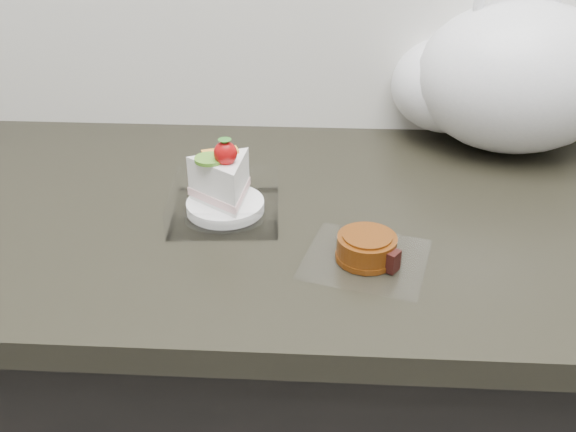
{
  "coord_description": "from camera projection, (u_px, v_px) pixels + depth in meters",
  "views": [
    {
      "loc": [
        -0.05,
        0.85,
        1.37
      ],
      "look_at": [
        -0.09,
        1.59,
        0.94
      ],
      "focal_mm": 40.0,
      "sensor_mm": 36.0,
      "label": 1
    }
  ],
  "objects": [
    {
      "name": "cake_tray",
      "position": [
        225.0,
        193.0,
        0.93
      ],
      "size": [
        0.17,
        0.17,
        0.12
      ],
      "rotation": [
        0.0,
        0.0,
        0.07
      ],
      "color": "white",
      "rests_on": "counter"
    },
    {
      "name": "counter",
      "position": [
        342.0,
        419.0,
        1.19
      ],
      "size": [
        2.04,
        0.64,
        0.9
      ],
      "color": "black",
      "rests_on": "ground"
    },
    {
      "name": "plastic_bag",
      "position": [
        504.0,
        78.0,
        1.09
      ],
      "size": [
        0.41,
        0.31,
        0.32
      ],
      "rotation": [
        0.0,
        0.0,
        -0.14
      ],
      "color": "white",
      "rests_on": "counter"
    },
    {
      "name": "mooncake_wrap",
      "position": [
        367.0,
        250.0,
        0.83
      ],
      "size": [
        0.19,
        0.18,
        0.04
      ],
      "rotation": [
        0.0,
        0.0,
        -0.09
      ],
      "color": "white",
      "rests_on": "counter"
    }
  ]
}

